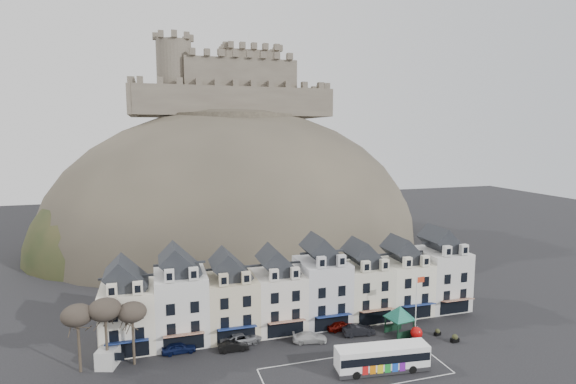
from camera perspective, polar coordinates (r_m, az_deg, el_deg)
The scene contains 21 objects.
ground at distance 55.80m, azimuth 7.12°, elevation -22.54°, with size 300.00×300.00×0.00m, color black.
coach_bay_markings at distance 57.53m, azimuth 8.53°, elevation -21.58°, with size 22.00×7.50×0.01m, color silver.
townhouse_terrace at distance 67.16m, azimuth 1.66°, elevation -12.13°, with size 54.40×9.35×11.80m.
castle_hill at distance 118.22m, azimuth -6.04°, elevation -6.07°, with size 100.00×76.00×68.00m.
castle at distance 122.25m, azimuth -7.30°, elevation 13.28°, with size 50.20×22.20×22.00m.
tree_left_far at distance 59.09m, azimuth -25.20°, elevation -14.04°, with size 3.61×3.61×8.24m.
tree_left_mid at distance 58.59m, azimuth -22.24°, elevation -13.71°, with size 3.78×3.78×8.64m.
tree_left_near at distance 58.60m, azimuth -19.19°, elevation -14.27°, with size 3.43×3.43×7.84m.
bus at distance 57.32m, azimuth 11.86°, elevation -19.81°, with size 11.30×3.75×3.13m.
bus_shelter at distance 66.05m, azimuth 14.01°, elevation -14.61°, with size 6.52×6.52×4.19m.
red_buoy at distance 65.67m, azimuth 15.98°, elevation -16.94°, with size 1.62×1.62×1.98m.
flagpole at distance 64.99m, azimuth 16.03°, elevation -13.35°, with size 1.28×0.22×8.86m.
white_van at distance 62.33m, azimuth -21.50°, elevation -18.46°, with size 3.53×5.37×2.26m.
planter_west at distance 68.39m, azimuth 18.46°, elevation -16.53°, with size 1.02×0.66×0.94m.
planter_east at distance 67.15m, azimuth 20.43°, elevation -17.01°, with size 1.15×0.78×1.12m.
car_navy at distance 62.15m, azimuth -13.69°, elevation -18.61°, with size 1.74×4.32×1.47m, color #0B143A.
car_black at distance 61.46m, azimuth -6.93°, elevation -18.86°, with size 1.36×3.90×1.29m, color black.
car_silver at distance 63.08m, azimuth -6.00°, elevation -17.97°, with size 2.60×5.55×1.57m, color gray.
car_white at distance 63.29m, azimuth 2.77°, elevation -17.96°, with size 1.88×4.64×1.35m, color silver.
car_maroon at distance 66.99m, azimuth 6.71°, elevation -16.45°, with size 1.72×4.27×1.45m, color #4E0804.
car_charcoal at distance 65.84m, azimuth 8.96°, elevation -16.93°, with size 1.56×4.46×1.47m, color black.
Camera 1 is at (-19.97, -43.96, 27.97)m, focal length 28.00 mm.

